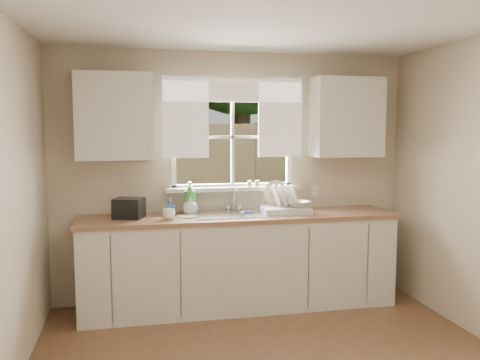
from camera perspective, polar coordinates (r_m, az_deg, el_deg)
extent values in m
cube|color=beige|center=(5.28, -0.79, -6.92)|extent=(3.60, 0.02, 1.15)
cube|color=beige|center=(5.18, -0.82, 12.33)|extent=(3.60, 0.02, 0.35)
cube|color=beige|center=(5.05, -14.33, 4.63)|extent=(1.20, 0.02, 1.00)
cube|color=beige|center=(5.50, 11.58, 4.79)|extent=(1.20, 0.02, 1.00)
cube|color=silver|center=(3.29, 6.31, 19.05)|extent=(3.60, 4.00, 0.02)
cube|color=white|center=(5.20, -0.84, -0.68)|extent=(1.30, 0.06, 0.05)
cube|color=white|center=(5.18, -0.86, 10.38)|extent=(1.30, 0.06, 0.05)
cube|color=white|center=(5.08, -7.53, 4.77)|extent=(0.05, 0.06, 1.05)
cube|color=white|center=(5.31, 5.53, 4.85)|extent=(0.05, 0.06, 1.05)
cube|color=white|center=(5.16, -0.85, 4.84)|extent=(0.03, 0.04, 1.00)
cube|color=white|center=(5.16, -0.85, 4.84)|extent=(1.20, 0.04, 0.03)
cube|color=white|center=(5.14, -0.72, -0.98)|extent=(1.38, 0.14, 0.04)
cylinder|color=white|center=(5.11, -0.69, 11.56)|extent=(1.50, 0.02, 0.02)
cube|color=white|center=(5.02, -6.12, 7.05)|extent=(0.45, 0.02, 0.80)
cube|color=white|center=(5.21, 4.52, 7.03)|extent=(0.45, 0.02, 0.80)
cube|color=white|center=(5.11, -0.71, 9.88)|extent=(1.40, 0.02, 0.20)
cube|color=silver|center=(5.01, -0.07, -9.28)|extent=(3.00, 0.62, 0.87)
cube|color=#8E6547|center=(4.91, -0.07, -4.15)|extent=(3.04, 0.65, 0.04)
cube|color=silver|center=(4.88, -13.88, 6.95)|extent=(0.70, 0.33, 0.80)
cube|color=silver|center=(5.32, 11.89, 6.90)|extent=(0.70, 0.33, 0.80)
cube|color=beige|center=(5.41, 8.41, -1.22)|extent=(0.08, 0.01, 0.12)
cylinder|color=brown|center=(5.15, 1.07, -0.41)|extent=(0.04, 0.04, 0.06)
cylinder|color=brown|center=(5.17, 1.94, -0.38)|extent=(0.04, 0.04, 0.06)
cube|color=#335421|center=(10.25, -6.22, -4.00)|extent=(20.00, 10.00, 0.02)
cube|color=#987B54|center=(8.15, -4.88, -0.03)|extent=(8.00, 0.10, 1.80)
cube|color=maroon|center=(11.57, -12.97, 2.61)|extent=(3.00, 3.00, 2.20)
cube|color=black|center=(11.56, -13.11, 8.80)|extent=(3.20, 3.20, 0.30)
cylinder|color=#423021|center=(11.30, 0.28, 5.22)|extent=(0.36, 0.36, 3.20)
sphere|color=#214716|center=(11.52, 0.28, 17.24)|extent=(4.00, 4.00, 4.00)
sphere|color=#214716|center=(12.91, -6.24, 18.25)|extent=(3.20, 3.20, 3.20)
cube|color=#B7B7BC|center=(4.95, -0.14, -4.77)|extent=(0.84, 0.46, 0.18)
cube|color=#B7B7BC|center=(4.93, -0.14, -3.80)|extent=(0.88, 0.50, 0.01)
cube|color=#B7B7BC|center=(4.94, -0.14, -4.09)|extent=(0.02, 0.41, 0.14)
cylinder|color=silver|center=(5.16, -0.71, -2.19)|extent=(0.03, 0.03, 0.22)
cylinder|color=silver|center=(5.06, -0.54, -1.08)|extent=(0.02, 0.18, 0.02)
sphere|color=silver|center=(5.16, -1.37, -3.09)|extent=(0.05, 0.05, 0.05)
sphere|color=silver|center=(5.18, -0.06, -3.04)|extent=(0.05, 0.05, 0.05)
cube|color=silver|center=(5.03, 5.01, -3.33)|extent=(0.46, 0.35, 0.06)
cylinder|color=white|center=(5.11, 4.10, -1.47)|extent=(0.26, 0.08, 0.25)
cylinder|color=white|center=(4.99, 4.04, -1.77)|extent=(0.07, 0.22, 0.22)
cylinder|color=white|center=(5.00, 4.70, -1.75)|extent=(0.07, 0.22, 0.22)
cylinder|color=white|center=(5.02, 5.36, -1.73)|extent=(0.07, 0.22, 0.22)
cylinder|color=white|center=(5.04, 6.01, -1.71)|extent=(0.07, 0.22, 0.22)
imported|color=silver|center=(5.02, 6.55, -2.69)|extent=(0.28, 0.28, 0.06)
imported|color=green|center=(4.95, -5.64, -1.99)|extent=(0.15, 0.15, 0.32)
imported|color=#3063B5|center=(4.96, -7.80, -2.89)|extent=(0.09, 0.09, 0.17)
imported|color=beige|center=(4.92, -5.59, -2.82)|extent=(0.16, 0.16, 0.18)
cylinder|color=silver|center=(4.80, -5.88, -4.10)|extent=(0.18, 0.18, 0.01)
imported|color=white|center=(4.71, -8.02, -3.81)|extent=(0.13, 0.13, 0.10)
cube|color=black|center=(4.82, -12.36, -3.11)|extent=(0.31, 0.29, 0.19)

